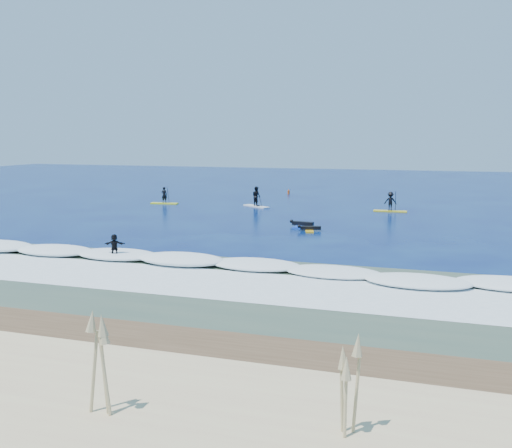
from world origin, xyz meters
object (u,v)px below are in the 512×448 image
(prone_paddler_near, at_px, (309,229))
(prone_paddler_far, at_px, (302,224))
(sup_paddler_center, at_px, (256,198))
(marker_buoy, at_px, (289,192))
(wave_surfer, at_px, (115,247))
(sup_paddler_right, at_px, (390,203))
(sup_paddler_left, at_px, (164,198))

(prone_paddler_near, height_order, prone_paddler_far, prone_paddler_far)
(sup_paddler_center, xyz_separation_m, marker_buoy, (-0.12, 12.71, -0.57))
(sup_paddler_center, bearing_deg, prone_paddler_near, -22.31)
(marker_buoy, bearing_deg, prone_paddler_far, -73.26)
(wave_surfer, distance_m, marker_buoy, 37.56)
(prone_paddler_near, xyz_separation_m, marker_buoy, (-7.92, 24.85, 0.12))
(prone_paddler_near, bearing_deg, sup_paddler_right, -34.95)
(sup_paddler_right, bearing_deg, prone_paddler_near, -111.12)
(prone_paddler_far, bearing_deg, sup_paddler_right, -20.97)
(marker_buoy, bearing_deg, sup_paddler_right, -44.77)
(sup_paddler_left, distance_m, prone_paddler_near, 20.82)
(marker_buoy, bearing_deg, sup_paddler_center, -89.48)
(sup_paddler_left, distance_m, prone_paddler_far, 19.02)
(prone_paddler_far, bearing_deg, sup_paddler_center, 40.17)
(sup_paddler_center, relative_size, sup_paddler_right, 1.05)
(sup_paddler_center, xyz_separation_m, prone_paddler_far, (6.81, -10.33, -0.67))
(sup_paddler_right, distance_m, prone_paddler_near, 13.27)
(sup_paddler_center, bearing_deg, marker_buoy, 125.49)
(marker_buoy, bearing_deg, prone_paddler_near, -72.33)
(prone_paddler_far, relative_size, marker_buoy, 3.87)
(sup_paddler_right, xyz_separation_m, wave_surfer, (-12.52, -25.14, -0.05))
(sup_paddler_left, relative_size, prone_paddler_far, 1.19)
(sup_paddler_left, height_order, sup_paddler_right, sup_paddler_right)
(sup_paddler_center, bearing_deg, sup_paddler_right, 36.32)
(sup_paddler_right, xyz_separation_m, prone_paddler_far, (-5.59, -10.62, -0.63))
(prone_paddler_far, bearing_deg, wave_surfer, 161.26)
(wave_surfer, bearing_deg, sup_paddler_center, 72.66)
(sup_paddler_left, height_order, prone_paddler_far, sup_paddler_left)
(sup_paddler_right, relative_size, wave_surfer, 1.58)
(sup_paddler_left, bearing_deg, prone_paddler_far, -36.71)
(prone_paddler_near, xyz_separation_m, wave_surfer, (-7.91, -12.71, 0.60))
(sup_paddler_left, distance_m, sup_paddler_center, 9.45)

